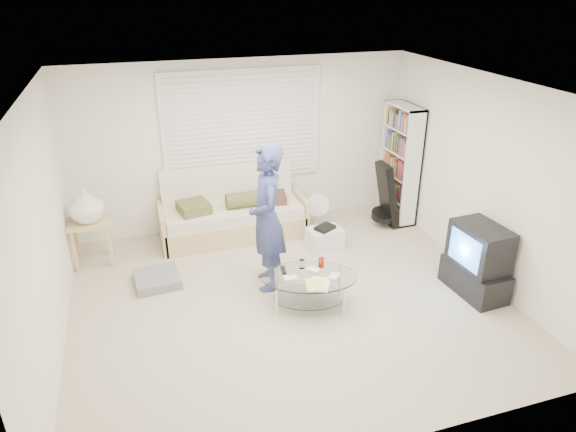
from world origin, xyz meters
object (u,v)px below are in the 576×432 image
object	(u,v)px
bookshelf	(400,164)
tv_unit	(477,261)
futon_sofa	(232,214)
coffee_table	(310,282)

from	to	relation	value
bookshelf	tv_unit	bearing A→B (deg)	-93.25
futon_sofa	tv_unit	bearing A→B (deg)	-43.97
futon_sofa	bookshelf	world-z (taller)	bookshelf
tv_unit	coffee_table	world-z (taller)	tv_unit
futon_sofa	tv_unit	distance (m)	3.44
tv_unit	coffee_table	distance (m)	2.04
futon_sofa	tv_unit	xyz separation A→B (m)	(2.48, -2.39, 0.09)
futon_sofa	bookshelf	distance (m)	2.67
futon_sofa	tv_unit	size ratio (longest dim) A/B	2.37
bookshelf	coffee_table	distance (m)	2.90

